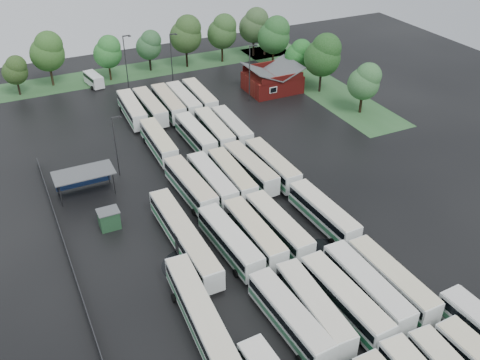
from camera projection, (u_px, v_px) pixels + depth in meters
name	position (u px, v px, depth m)	size (l,w,h in m)	color
ground	(268.00, 249.00, 64.88)	(160.00, 160.00, 0.00)	black
brick_building	(272.00, 82.00, 105.25)	(10.07, 8.60, 5.39)	maroon
wash_shed	(83.00, 175.00, 73.68)	(8.20, 4.20, 3.58)	#2D2D30
utility_hut	(109.00, 219.00, 67.78)	(2.70, 2.20, 2.62)	#1D4326
grass_strip_north	(133.00, 72.00, 114.88)	(80.00, 10.00, 0.01)	#2C582B
grass_strip_east	(314.00, 82.00, 109.96)	(10.00, 50.00, 0.01)	#2C582B
west_fence	(69.00, 258.00, 62.46)	(0.10, 50.00, 1.20)	#2D2D30
bus_r1c0	(289.00, 317.00, 53.04)	(3.16, 12.25, 3.38)	silver
bus_r1c1	(314.00, 307.00, 54.16)	(3.02, 12.21, 3.37)	silver
bus_r1c2	(344.00, 299.00, 55.01)	(3.18, 12.68, 3.50)	silver
bus_r1c3	(367.00, 287.00, 56.54)	(2.80, 12.62, 3.51)	silver
bus_r1c4	(391.00, 280.00, 57.53)	(2.91, 12.42, 3.44)	silver
bus_r2c0	(230.00, 241.00, 63.17)	(3.22, 12.37, 3.41)	silver
bus_r2c1	(254.00, 233.00, 64.45)	(2.74, 12.23, 3.39)	silver
bus_r2c2	(278.00, 226.00, 65.58)	(3.06, 12.44, 3.44)	silver
bus_r2c4	(323.00, 213.00, 67.94)	(3.10, 12.38, 3.42)	silver
bus_r3c0	(190.00, 186.00, 73.22)	(3.22, 12.73, 3.51)	silver
bus_r3c1	(212.00, 181.00, 74.46)	(2.70, 12.25, 3.40)	silver
bus_r3c2	(232.00, 176.00, 75.60)	(2.83, 12.16, 3.37)	silver
bus_r3c3	(250.00, 168.00, 77.29)	(3.15, 12.38, 3.42)	silver
bus_r3c4	(272.00, 165.00, 78.06)	(2.83, 12.43, 3.45)	silver
bus_r4c0	(159.00, 142.00, 84.07)	(2.84, 12.34, 3.42)	silver
bus_r4c2	(196.00, 135.00, 86.09)	(2.68, 12.14, 3.37)	silver
bus_r4c3	(214.00, 130.00, 87.56)	(3.05, 12.36, 3.42)	silver
bus_r4c4	(232.00, 127.00, 88.50)	(2.88, 12.00, 3.32)	silver
bus_r5c0	(132.00, 109.00, 94.28)	(3.09, 12.38, 3.42)	silver
bus_r5c1	(150.00, 107.00, 95.16)	(2.70, 12.46, 3.46)	silver
bus_r5c2	(168.00, 103.00, 96.38)	(2.98, 12.65, 3.50)	silver
bus_r5c3	(184.00, 100.00, 97.53)	(2.74, 12.37, 3.44)	silver
bus_r5c4	(200.00, 97.00, 98.99)	(2.93, 12.34, 3.42)	silver
artic_bus_west_b	(184.00, 237.00, 63.85)	(2.73, 18.07, 3.35)	silver
artic_bus_west_c	(204.00, 323.00, 52.36)	(3.52, 18.38, 3.39)	silver
minibus	(94.00, 79.00, 107.62)	(3.02, 6.00, 2.50)	white
tree_north_0	(15.00, 70.00, 101.74)	(4.80, 4.79, 7.94)	black
tree_north_1	(48.00, 51.00, 104.68)	(6.73, 6.73, 11.15)	#362919
tree_north_2	(108.00, 51.00, 107.76)	(5.70, 5.70, 9.44)	#392717
tree_north_3	(149.00, 45.00, 112.56)	(5.35, 5.34, 8.84)	black
tree_north_4	(186.00, 34.00, 113.61)	(6.88, 6.88, 11.39)	black
tree_north_5	(223.00, 31.00, 116.61)	(6.48, 6.48, 10.73)	black
tree_north_6	(255.00, 25.00, 119.83)	(6.68, 6.68, 11.06)	black
tree_east_0	(365.00, 81.00, 94.41)	(5.71, 5.69, 9.42)	black
tree_east_1	(324.00, 55.00, 101.85)	(7.05, 7.05, 11.67)	black
tree_east_2	(299.00, 55.00, 107.45)	(5.34, 5.32, 8.81)	black
tree_east_3	(275.00, 35.00, 113.14)	(6.85, 6.85, 11.34)	#2F210F
tree_east_4	(266.00, 33.00, 121.52)	(4.75, 4.74, 7.85)	#312118
lamp_post_ne	(250.00, 70.00, 98.54)	(1.67, 0.33, 10.86)	#2D2D30
lamp_post_nw	(116.00, 142.00, 76.35)	(1.45, 0.28, 9.44)	#2D2D30
lamp_post_back_w	(126.00, 59.00, 103.22)	(1.68, 0.33, 10.92)	#2D2D30
lamp_post_back_e	(172.00, 56.00, 105.38)	(1.62, 0.32, 10.51)	#2D2D30
puddle_2	(188.00, 265.00, 62.38)	(6.12, 6.12, 0.01)	black
puddle_3	(324.00, 250.00, 64.63)	(4.49, 4.49, 0.01)	black
puddle_4	(463.00, 314.00, 55.91)	(2.94, 2.94, 0.01)	black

